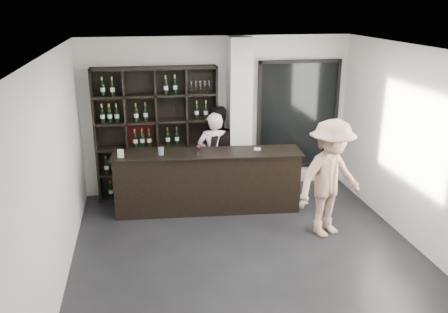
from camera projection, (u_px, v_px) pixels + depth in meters
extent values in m
cube|color=black|center=(250.00, 259.00, 6.75)|extent=(5.00, 5.50, 0.01)
cube|color=silver|center=(239.00, 118.00, 8.66)|extent=(0.40, 0.40, 2.90)
cube|color=black|center=(298.00, 115.00, 9.09)|extent=(1.60, 0.08, 2.10)
cube|color=black|center=(298.00, 115.00, 9.09)|extent=(1.48, 0.02, 1.98)
cube|color=black|center=(208.00, 182.00, 8.17)|extent=(3.12, 0.59, 1.02)
cube|color=black|center=(207.00, 153.00, 8.00)|extent=(3.20, 0.67, 0.03)
imported|color=#EFC0CA|center=(214.00, 156.00, 8.57)|extent=(0.62, 0.44, 1.62)
imported|color=black|center=(216.00, 151.00, 8.71)|extent=(0.96, 0.83, 1.70)
imported|color=tan|center=(330.00, 179.00, 7.19)|extent=(1.36, 1.08, 1.85)
cylinder|color=silver|center=(161.00, 151.00, 7.85)|extent=(0.10, 0.10, 0.13)
cube|color=white|center=(257.00, 149.00, 8.15)|extent=(0.14, 0.14, 0.02)
cube|color=white|center=(121.00, 154.00, 7.72)|extent=(0.10, 0.06, 0.14)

